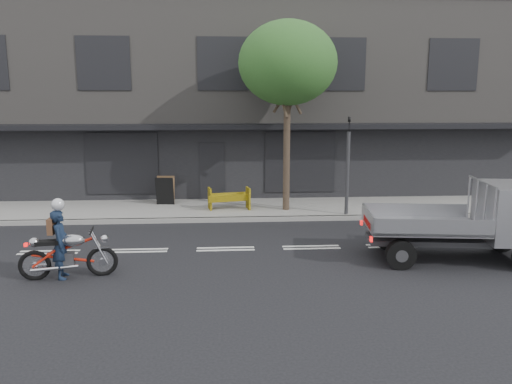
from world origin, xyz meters
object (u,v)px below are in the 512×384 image
Objects in this scene: street_tree at (288,64)px; sandwich_board at (165,191)px; motorcycle at (68,253)px; construction_barrier at (229,199)px; traffic_light_pole at (348,171)px; flatbed_ute at (498,215)px; rider at (61,244)px.

street_tree is 6.40× the size of sandwich_board.
motorcycle is (-5.84, -6.19, -4.69)m from street_tree.
construction_barrier is 1.41× the size of sandwich_board.
sandwich_board is at bearing 163.66° from traffic_light_pole.
traffic_light_pole is 5.50m from flatbed_ute.
flatbed_ute is 11.36m from sandwich_board.
flatbed_ute is at bearing -31.49° from sandwich_board.
street_tree is at bearing 1.54° from construction_barrier.
sandwich_board is (-2.40, 1.10, 0.11)m from construction_barrier.
flatbed_ute is at bearing -60.10° from traffic_light_pole.
construction_barrier is (-2.06, -0.06, -4.71)m from street_tree.
sandwich_board is (-6.46, 1.89, -0.97)m from traffic_light_pole.
flatbed_ute is 8.79m from construction_barrier.
flatbed_ute is 4.47× the size of sandwich_board.
motorcycle is (-7.84, -5.34, -1.07)m from traffic_light_pole.
sandwich_board is at bearing 155.42° from construction_barrier.
construction_barrier is at bearing -178.46° from street_tree.
street_tree is 1.93× the size of traffic_light_pole.
construction_barrier is (-6.79, 5.55, -0.63)m from flatbed_ute.
motorcycle is at bearing -96.47° from sandwich_board.
flatbed_ute reaches higher than construction_barrier.
street_tree is 8.39m from flatbed_ute.
street_tree is 9.71m from rider.
rider is at bearing -169.76° from flatbed_ute.
traffic_light_pole reaches higher than construction_barrier.
street_tree reaches higher than traffic_light_pole.
construction_barrier is (3.79, 6.13, -0.02)m from motorcycle.
sandwich_board is (-4.46, 1.04, -4.60)m from street_tree.
traffic_light_pole reaches higher than motorcycle.
traffic_light_pole is 2.36× the size of construction_barrier.
street_tree is 4.54× the size of construction_barrier.
construction_barrier is at bearing -20.21° from sandwich_board.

